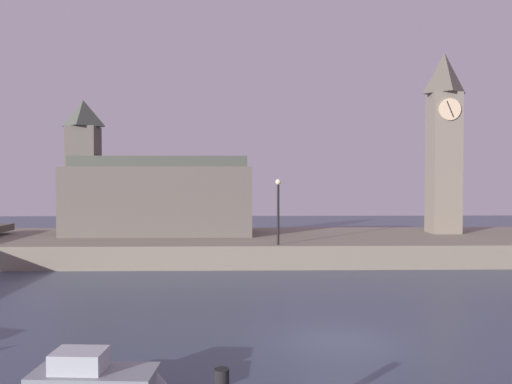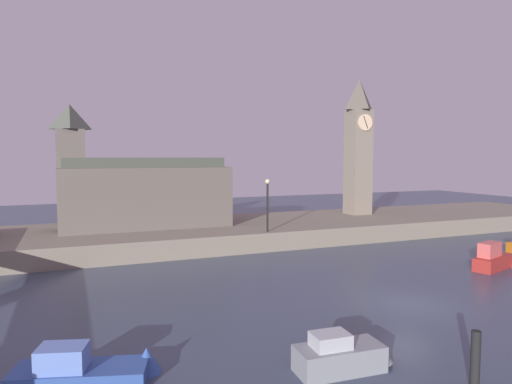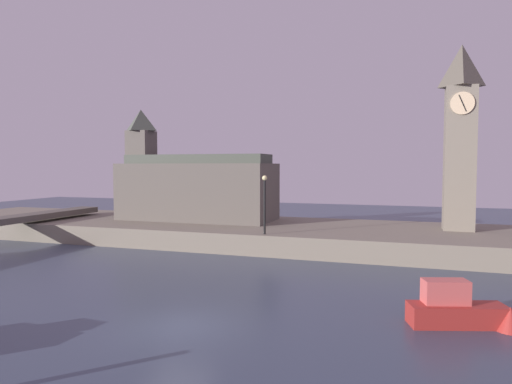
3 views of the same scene
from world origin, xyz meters
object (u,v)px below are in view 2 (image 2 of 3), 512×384
object	(u,v)px
mooring_post_left	(475,360)
boat_cruiser_grey	(346,355)
parliament_hall	(138,191)
boat_tour_blue	(97,368)
streetlamp	(267,199)
boat_dinghy_red	(497,259)
clock_tower	(358,145)

from	to	relation	value
mooring_post_left	boat_cruiser_grey	xyz separation A→B (m)	(-3.02, 2.69, -0.42)
parliament_hall	boat_tour_blue	bearing A→B (deg)	-101.16
parliament_hall	boat_tour_blue	distance (m)	24.49
streetlamp	boat_dinghy_red	size ratio (longest dim) A/B	0.92
streetlamp	boat_dinghy_red	distance (m)	16.48
mooring_post_left	boat_cruiser_grey	size ratio (longest dim) A/B	0.51
parliament_hall	boat_dinghy_red	distance (m)	27.49
parliament_hall	streetlamp	world-z (taller)	parliament_hall
mooring_post_left	boat_tour_blue	distance (m)	12.23
mooring_post_left	boat_dinghy_red	xyz separation A→B (m)	(14.27, 11.14, -0.33)
clock_tower	parliament_hall	world-z (taller)	clock_tower
clock_tower	parliament_hall	size ratio (longest dim) A/B	1.00
boat_dinghy_red	mooring_post_left	bearing A→B (deg)	-142.01
clock_tower	boat_dinghy_red	size ratio (longest dim) A/B	3.06
streetlamp	boat_tour_blue	xyz separation A→B (m)	(-13.65, -17.07, -3.65)
clock_tower	streetlamp	distance (m)	15.41
mooring_post_left	boat_tour_blue	size ratio (longest dim) A/B	0.37
parliament_hall	boat_tour_blue	xyz separation A→B (m)	(-4.67, -23.69, -4.08)
parliament_hall	mooring_post_left	xyz separation A→B (m)	(6.39, -28.88, -3.53)
clock_tower	boat_tour_blue	bearing A→B (deg)	-138.33
parliament_hall	streetlamp	size ratio (longest dim) A/B	3.33
mooring_post_left	boat_tour_blue	bearing A→B (deg)	154.87
mooring_post_left	boat_cruiser_grey	world-z (taller)	mooring_post_left
boat_cruiser_grey	boat_tour_blue	size ratio (longest dim) A/B	0.71
streetlamp	boat_cruiser_grey	bearing A→B (deg)	-106.01
clock_tower	boat_tour_blue	distance (m)	36.72
clock_tower	boat_tour_blue	xyz separation A→B (m)	(-26.74, -23.80, -8.20)
boat_dinghy_red	clock_tower	bearing A→B (deg)	85.48
streetlamp	boat_dinghy_red	bearing A→B (deg)	-43.56
clock_tower	boat_dinghy_red	xyz separation A→B (m)	(-1.41, -17.84, -7.98)
parliament_hall	boat_cruiser_grey	world-z (taller)	parliament_hall
parliament_hall	streetlamp	distance (m)	11.16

